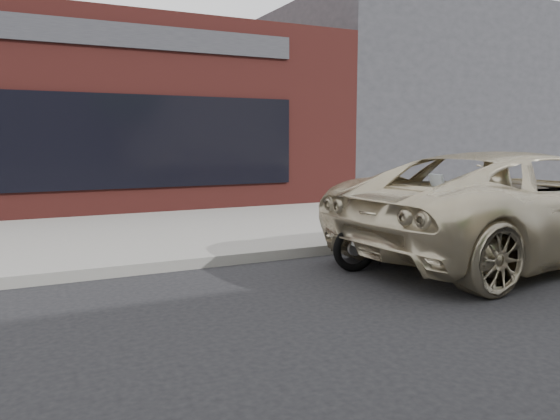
{
  "coord_description": "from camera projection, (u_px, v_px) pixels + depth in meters",
  "views": [
    {
      "loc": [
        -3.07,
        -2.97,
        1.74
      ],
      "look_at": [
        -0.05,
        3.21,
        0.85
      ],
      "focal_mm": 35.0,
      "sensor_mm": 36.0,
      "label": 1
    }
  ],
  "objects": [
    {
      "name": "storefront",
      "position": [
        52.0,
        122.0,
        15.5
      ],
      "size": [
        14.0,
        10.07,
        4.5
      ],
      "color": "#5D221E",
      "rests_on": "ground"
    },
    {
      "name": "near_sidewalk",
      "position": [
        195.0,
        227.0,
        10.43
      ],
      "size": [
        44.0,
        6.0,
        0.15
      ],
      "primitive_type": "cube",
      "color": "gray",
      "rests_on": "ground"
    },
    {
      "name": "neighbour_building",
      "position": [
        393.0,
        106.0,
        20.66
      ],
      "size": [
        10.0,
        10.0,
        6.0
      ],
      "primitive_type": "cube",
      "color": "#2D2D32",
      "rests_on": "ground"
    },
    {
      "name": "motorcycle",
      "position": [
        393.0,
        228.0,
        7.36
      ],
      "size": [
        2.02,
        0.65,
        1.28
      ],
      "rotation": [
        0.0,
        0.0,
        -0.11
      ],
      "color": "black",
      "rests_on": "ground"
    },
    {
      "name": "ground",
      "position": [
        468.0,
        366.0,
        4.21
      ],
      "size": [
        120.0,
        120.0,
        0.0
      ],
      "primitive_type": "plane",
      "color": "black",
      "rests_on": "ground"
    },
    {
      "name": "minivan",
      "position": [
        516.0,
        205.0,
        7.95
      ],
      "size": [
        5.84,
        3.02,
        1.57
      ],
      "primitive_type": "imported",
      "rotation": [
        0.0,
        0.0,
        1.64
      ],
      "color": "beige",
      "rests_on": "ground"
    }
  ]
}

